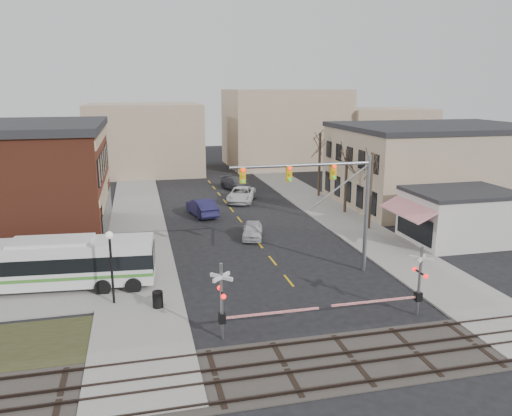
{
  "coord_description": "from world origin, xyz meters",
  "views": [
    {
      "loc": [
        -9.2,
        -27.19,
        12.31
      ],
      "look_at": [
        -0.73,
        8.14,
        3.5
      ],
      "focal_mm": 35.0,
      "sensor_mm": 36.0,
      "label": 1
    }
  ],
  "objects_px": {
    "street_lamp": "(110,252)",
    "rr_crossing_east": "(412,283)",
    "rr_crossing_west": "(230,301)",
    "trash_bin": "(158,299)",
    "transit_bus": "(54,263)",
    "car_c": "(241,195)",
    "pedestrian_far": "(111,251)",
    "car_b": "(202,207)",
    "traffic_signal_mast": "(330,191)",
    "car_d": "(236,184)",
    "pedestrian_near": "(128,271)",
    "car_a": "(252,230)"
  },
  "relations": [
    {
      "from": "car_c",
      "to": "car_d",
      "type": "xyz_separation_m",
      "value": [
        0.74,
        6.54,
        -0.03
      ]
    },
    {
      "from": "rr_crossing_east",
      "to": "pedestrian_near",
      "type": "distance_m",
      "value": 17.41
    },
    {
      "from": "transit_bus",
      "to": "traffic_signal_mast",
      "type": "xyz_separation_m",
      "value": [
        17.53,
        -1.3,
        3.94
      ]
    },
    {
      "from": "transit_bus",
      "to": "pedestrian_near",
      "type": "height_order",
      "value": "transit_bus"
    },
    {
      "from": "transit_bus",
      "to": "street_lamp",
      "type": "xyz_separation_m",
      "value": [
        3.6,
        -3.12,
        1.44
      ]
    },
    {
      "from": "rr_crossing_west",
      "to": "car_c",
      "type": "bearing_deg",
      "value": 77.13
    },
    {
      "from": "pedestrian_near",
      "to": "car_b",
      "type": "bearing_deg",
      "value": -5.52
    },
    {
      "from": "transit_bus",
      "to": "car_b",
      "type": "distance_m",
      "value": 19.89
    },
    {
      "from": "transit_bus",
      "to": "car_c",
      "type": "distance_m",
      "value": 27.07
    },
    {
      "from": "traffic_signal_mast",
      "to": "car_c",
      "type": "height_order",
      "value": "traffic_signal_mast"
    },
    {
      "from": "traffic_signal_mast",
      "to": "car_c",
      "type": "xyz_separation_m",
      "value": [
        -1.18,
        22.86,
        -4.92
      ]
    },
    {
      "from": "rr_crossing_east",
      "to": "pedestrian_far",
      "type": "bearing_deg",
      "value": 141.8
    },
    {
      "from": "street_lamp",
      "to": "car_c",
      "type": "distance_m",
      "value": 27.88
    },
    {
      "from": "rr_crossing_west",
      "to": "traffic_signal_mast",
      "type": "bearing_deg",
      "value": 41.95
    },
    {
      "from": "car_a",
      "to": "pedestrian_near",
      "type": "relative_size",
      "value": 2.64
    },
    {
      "from": "pedestrian_near",
      "to": "pedestrian_far",
      "type": "bearing_deg",
      "value": 32.61
    },
    {
      "from": "street_lamp",
      "to": "trash_bin",
      "type": "bearing_deg",
      "value": -25.41
    },
    {
      "from": "rr_crossing_west",
      "to": "car_c",
      "type": "height_order",
      "value": "rr_crossing_west"
    },
    {
      "from": "rr_crossing_east",
      "to": "car_d",
      "type": "relative_size",
      "value": 1.06
    },
    {
      "from": "rr_crossing_east",
      "to": "traffic_signal_mast",
      "type": "bearing_deg",
      "value": 105.99
    },
    {
      "from": "transit_bus",
      "to": "pedestrian_far",
      "type": "xyz_separation_m",
      "value": [
        3.19,
        4.45,
        -0.9
      ]
    },
    {
      "from": "street_lamp",
      "to": "car_b",
      "type": "xyz_separation_m",
      "value": [
        7.68,
        19.48,
        -2.35
      ]
    },
    {
      "from": "car_d",
      "to": "pedestrian_far",
      "type": "height_order",
      "value": "pedestrian_far"
    },
    {
      "from": "rr_crossing_east",
      "to": "pedestrian_far",
      "type": "distance_m",
      "value": 20.89
    },
    {
      "from": "rr_crossing_west",
      "to": "car_d",
      "type": "xyz_separation_m",
      "value": [
        7.62,
        36.64,
        -1.2
      ]
    },
    {
      "from": "rr_crossing_west",
      "to": "car_b",
      "type": "distance_m",
      "value": 24.99
    },
    {
      "from": "traffic_signal_mast",
      "to": "rr_crossing_west",
      "type": "xyz_separation_m",
      "value": [
        -8.06,
        -7.24,
        -3.74
      ]
    },
    {
      "from": "transit_bus",
      "to": "trash_bin",
      "type": "height_order",
      "value": "transit_bus"
    },
    {
      "from": "pedestrian_far",
      "to": "transit_bus",
      "type": "bearing_deg",
      "value": -147.72
    },
    {
      "from": "street_lamp",
      "to": "car_d",
      "type": "distance_m",
      "value": 34.1
    },
    {
      "from": "pedestrian_far",
      "to": "rr_crossing_east",
      "type": "bearing_deg",
      "value": -60.34
    },
    {
      "from": "rr_crossing_east",
      "to": "street_lamp",
      "type": "distance_m",
      "value": 16.89
    },
    {
      "from": "rr_crossing_west",
      "to": "trash_bin",
      "type": "distance_m",
      "value": 5.62
    },
    {
      "from": "rr_crossing_east",
      "to": "car_c",
      "type": "distance_m",
      "value": 30.2
    },
    {
      "from": "street_lamp",
      "to": "rr_crossing_east",
      "type": "bearing_deg",
      "value": -18.42
    },
    {
      "from": "transit_bus",
      "to": "rr_crossing_east",
      "type": "height_order",
      "value": "rr_crossing_east"
    },
    {
      "from": "transit_bus",
      "to": "pedestrian_near",
      "type": "distance_m",
      "value": 4.49
    },
    {
      "from": "traffic_signal_mast",
      "to": "rr_crossing_west",
      "type": "relative_size",
      "value": 1.69
    },
    {
      "from": "transit_bus",
      "to": "rr_crossing_west",
      "type": "xyz_separation_m",
      "value": [
        9.47,
        -8.54,
        0.2
      ]
    },
    {
      "from": "rr_crossing_west",
      "to": "pedestrian_far",
      "type": "height_order",
      "value": "rr_crossing_west"
    },
    {
      "from": "trash_bin",
      "to": "street_lamp",
      "type": "bearing_deg",
      "value": 154.59
    },
    {
      "from": "car_a",
      "to": "pedestrian_far",
      "type": "distance_m",
      "value": 11.76
    },
    {
      "from": "trash_bin",
      "to": "pedestrian_near",
      "type": "xyz_separation_m",
      "value": [
        -1.66,
        4.31,
        0.29
      ]
    },
    {
      "from": "car_b",
      "to": "transit_bus",
      "type": "bearing_deg",
      "value": 44.24
    },
    {
      "from": "transit_bus",
      "to": "pedestrian_near",
      "type": "bearing_deg",
      "value": 0.22
    },
    {
      "from": "rr_crossing_west",
      "to": "pedestrian_far",
      "type": "distance_m",
      "value": 14.48
    },
    {
      "from": "transit_bus",
      "to": "street_lamp",
      "type": "bearing_deg",
      "value": -40.94
    },
    {
      "from": "traffic_signal_mast",
      "to": "rr_crossing_east",
      "type": "height_order",
      "value": "traffic_signal_mast"
    },
    {
      "from": "rr_crossing_west",
      "to": "trash_bin",
      "type": "height_order",
      "value": "rr_crossing_west"
    },
    {
      "from": "transit_bus",
      "to": "car_c",
      "type": "relative_size",
      "value": 2.15
    }
  ]
}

